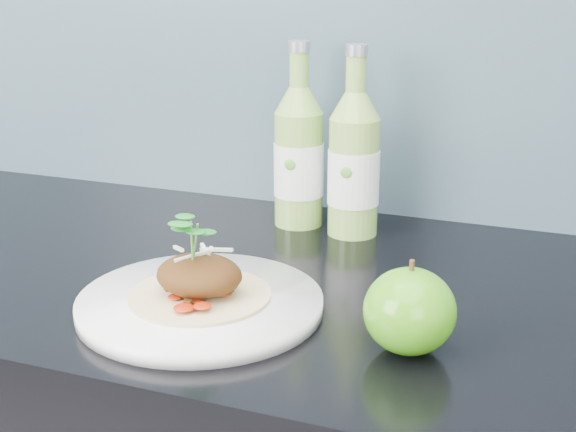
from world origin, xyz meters
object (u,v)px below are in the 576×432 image
Objects in this scene: dinner_plate at (200,304)px; cider_bottle_right at (354,165)px; cider_bottle_left at (299,157)px; green_apple at (410,311)px.

cider_bottle_right is at bearing 75.01° from dinner_plate.
cider_bottle_left reaches higher than dinner_plate.
green_apple reaches higher than dinner_plate.
cider_bottle_right reaches higher than green_apple.
dinner_plate is 0.33m from cider_bottle_right.
green_apple is at bearing -64.09° from cider_bottle_left.
dinner_plate is at bearing 177.02° from green_apple.
cider_bottle_left is at bearing 157.09° from cider_bottle_right.
cider_bottle_right is at bearing 115.49° from green_apple.
dinner_plate is 1.33× the size of cider_bottle_left.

